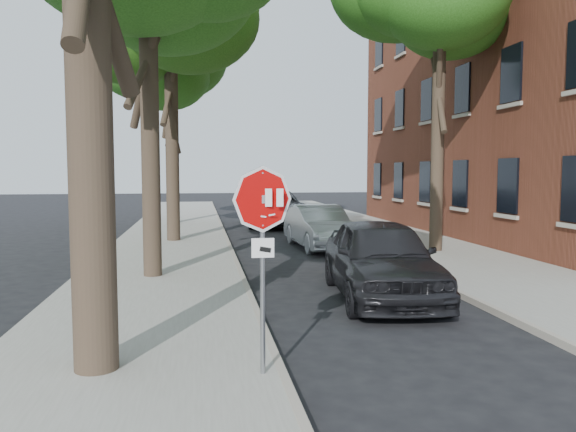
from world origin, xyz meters
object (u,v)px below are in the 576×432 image
stop_sign (263,229)px  tree_mid_b (170,21)px  car_a (381,258)px  car_b (319,227)px  tree_far (171,76)px  tree_right (438,25)px  car_d (275,208)px

stop_sign → tree_mid_b: tree_mid_b is taller
tree_mid_b → car_a: size_ratio=2.11×
stop_sign → car_b: 12.42m
tree_far → tree_right: same height
stop_sign → tree_mid_b: bearing=96.9°
stop_sign → car_d: stop_sign is taller
car_a → car_d: car_d is taller
stop_sign → car_d: bearing=81.8°
tree_mid_b → car_d: bearing=52.0°
tree_mid_b → tree_right: size_ratio=1.11×
tree_mid_b → tree_far: tree_mid_b is taller
stop_sign → tree_right: bearing=56.6°
tree_far → car_a: bearing=-73.4°
tree_right → car_b: (-3.38, 1.78, -6.48)m
tree_mid_b → car_b: size_ratio=2.31×
car_a → tree_right: bearing=63.1°
stop_sign → car_d: (2.90, 20.08, -1.09)m
tree_right → car_b: tree_right is taller
tree_mid_b → tree_right: tree_mid_b is taller
stop_sign → car_b: size_ratio=0.58×
stop_sign → tree_mid_b: size_ratio=0.25×
car_a → car_d: 15.75m
tree_mid_b → tree_right: 9.34m
stop_sign → car_b: (3.30, 11.91, -1.21)m
stop_sign → tree_far: 21.88m
tree_right → tree_mid_b: bearing=154.5°
stop_sign → car_d: size_ratio=0.42×
car_b → car_a: bearing=-96.2°
tree_mid_b → tree_right: bearing=-25.5°
tree_mid_b → tree_far: size_ratio=1.11×
car_b → car_d: car_d is taller
tree_mid_b → car_d: size_ratio=1.69×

